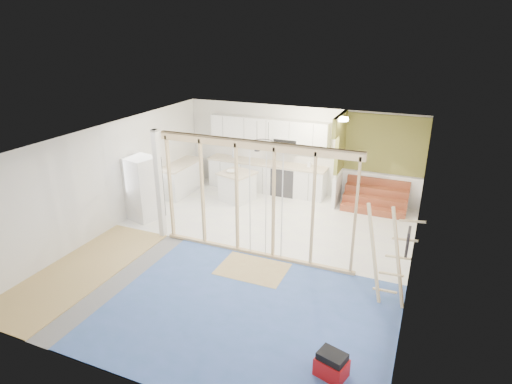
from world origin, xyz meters
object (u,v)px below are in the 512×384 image
at_px(fridge, 143,189).
at_px(ladder, 389,257).
at_px(island, 237,187).
at_px(toolbox, 332,365).

bearing_deg(fridge, ladder, 1.50).
distance_m(island, toolbox, 6.86).
bearing_deg(ladder, toolbox, -85.58).
height_order(fridge, island, fridge).
relative_size(island, toolbox, 2.16).
distance_m(island, ladder, 5.70).
relative_size(fridge, island, 1.53).
relative_size(fridge, toolbox, 3.30).
bearing_deg(toolbox, fridge, 165.28).
height_order(fridge, toolbox, fridge).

